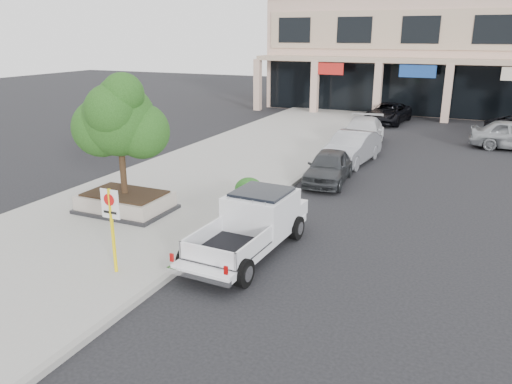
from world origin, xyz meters
TOP-DOWN VIEW (x-y plane):
  - ground at (0.00, 0.00)m, footprint 120.00×120.00m
  - sidewalk at (-5.50, 6.00)m, footprint 8.00×52.00m
  - curb at (-1.55, 6.00)m, footprint 0.20×52.00m
  - planter at (-5.72, 1.65)m, footprint 3.20×2.20m
  - planter_tree at (-5.58, 1.80)m, footprint 2.90×2.55m
  - no_parking_sign at (-2.90, -2.33)m, footprint 0.55×0.09m
  - hedge at (-2.14, 4.37)m, footprint 1.10×0.99m
  - pickup_truck at (-0.35, 0.41)m, footprint 2.22×5.45m
  - curb_car_a at (-0.30, 8.62)m, footprint 1.97×4.22m
  - curb_car_b at (-0.24, 12.31)m, footprint 2.14×4.89m
  - curb_car_c at (-0.67, 16.57)m, footprint 2.80×5.64m
  - curb_car_d at (-0.74, 25.07)m, footprint 2.87×5.36m

SIDE VIEW (x-z plane):
  - ground at x=0.00m, z-range 0.00..0.00m
  - sidewalk at x=-5.50m, z-range 0.00..0.15m
  - curb at x=-1.55m, z-range 0.00..0.15m
  - planter at x=-5.72m, z-range 0.14..0.82m
  - hedge at x=-2.14m, z-range 0.15..1.08m
  - curb_car_a at x=-0.30m, z-range 0.00..1.40m
  - curb_car_d at x=-0.74m, z-range 0.00..1.43m
  - curb_car_b at x=-0.24m, z-range 0.00..1.56m
  - curb_car_c at x=-0.67m, z-range 0.00..1.57m
  - pickup_truck at x=-0.35m, z-range 0.00..1.69m
  - no_parking_sign at x=-2.90m, z-range 0.48..2.78m
  - planter_tree at x=-5.58m, z-range 1.41..5.41m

